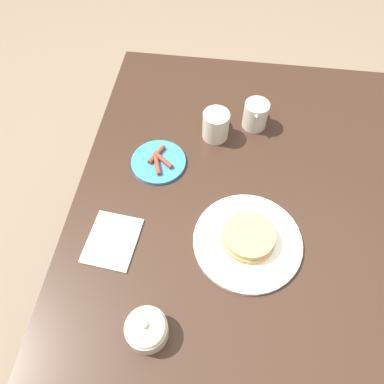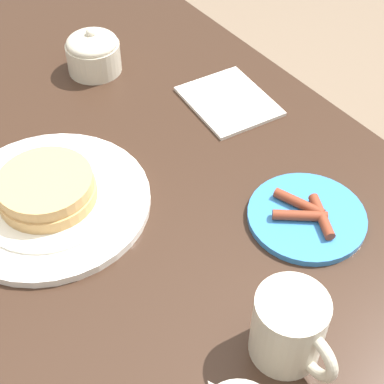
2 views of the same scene
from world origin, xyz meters
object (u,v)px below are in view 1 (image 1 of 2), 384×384
at_px(side_plate_bacon, 159,162).
at_px(coffee_mug, 216,124).
at_px(pancake_plate, 246,239).
at_px(napkin, 112,240).
at_px(creamer_pitcher, 255,114).
at_px(sugar_bowl, 147,329).

relative_size(side_plate_bacon, coffee_mug, 1.44).
bearing_deg(coffee_mug, pancake_plate, -162.42).
height_order(pancake_plate, napkin, pancake_plate).
xyz_separation_m(side_plate_bacon, coffee_mug, (0.13, -0.16, 0.04)).
height_order(creamer_pitcher, napkin, creamer_pitcher).
bearing_deg(coffee_mug, sugar_bowl, 171.34).
bearing_deg(pancake_plate, napkin, 96.74).
height_order(side_plate_bacon, coffee_mug, coffee_mug).
xyz_separation_m(creamer_pitcher, napkin, (-0.46, 0.35, -0.04)).
height_order(side_plate_bacon, creamer_pitcher, creamer_pitcher).
height_order(pancake_plate, coffee_mug, coffee_mug).
bearing_deg(sugar_bowl, side_plate_bacon, 7.36).
bearing_deg(creamer_pitcher, napkin, 142.93).
relative_size(side_plate_bacon, creamer_pitcher, 1.40).
xyz_separation_m(coffee_mug, sugar_bowl, (-0.61, 0.09, -0.01)).
height_order(pancake_plate, sugar_bowl, sugar_bowl).
xyz_separation_m(pancake_plate, sugar_bowl, (-0.25, 0.21, 0.02)).
xyz_separation_m(pancake_plate, napkin, (-0.04, 0.34, -0.01)).
bearing_deg(coffee_mug, creamer_pitcher, -63.62).
distance_m(side_plate_bacon, napkin, 0.28).
relative_size(side_plate_bacon, napkin, 0.99).
distance_m(coffee_mug, sugar_bowl, 0.62).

